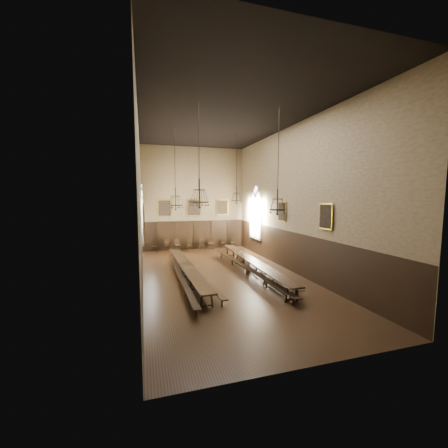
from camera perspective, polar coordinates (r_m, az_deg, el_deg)
name	(u,v)px	position (r m, az deg, el deg)	size (l,w,h in m)	color
floor	(222,276)	(16.46, -0.37, -10.84)	(9.00, 18.00, 0.02)	black
ceiling	(222,119)	(16.36, -0.39, 21.06)	(9.00, 18.00, 0.02)	black
wall_back	(194,199)	(24.56, -6.26, 5.26)	(9.00, 0.02, 9.00)	#8F7D58
wall_front	(319,204)	(7.56, 19.05, 4.01)	(9.00, 0.02, 9.00)	#8F7D58
wall_left	(140,200)	(15.16, -17.04, 4.78)	(0.02, 18.00, 9.00)	#8F7D58
wall_right	(292,200)	(17.58, 13.94, 4.96)	(0.02, 18.00, 9.00)	#8F7D58
wainscot_panelling	(222,255)	(16.15, -0.37, -6.55)	(9.00, 18.00, 2.50)	black
table_left	(187,272)	(16.10, -7.76, -9.81)	(1.01, 9.97, 0.78)	black
table_right	(252,267)	(17.08, 5.93, -8.78)	(1.01, 10.67, 0.83)	black
bench_left_outer	(180,276)	(15.65, -9.18, -10.64)	(0.33, 10.31, 0.46)	black
bench_left_inner	(195,272)	(16.27, -5.96, -9.99)	(0.93, 9.95, 0.45)	black
bench_right_inner	(247,270)	(16.69, 4.76, -9.50)	(0.76, 10.76, 0.48)	black
bench_right_outer	(262,268)	(17.41, 7.89, -9.01)	(0.62, 9.50, 0.43)	black
chair_0	(155,248)	(24.14, -14.24, -4.93)	(0.54, 0.54, 0.97)	black
chair_1	(167,248)	(24.20, -11.68, -4.82)	(0.52, 0.52, 1.00)	black
chair_2	(178,247)	(24.23, -9.62, -4.77)	(0.53, 0.53, 1.01)	black
chair_3	(190,247)	(24.38, -7.09, -4.75)	(0.41, 0.41, 0.90)	black
chair_4	(202,246)	(24.60, -4.63, -4.64)	(0.39, 0.39, 0.88)	black
chair_5	(211,245)	(24.75, -2.75, -4.45)	(0.54, 0.54, 1.04)	black
chair_6	(224,245)	(25.13, -0.09, -4.36)	(0.44, 0.44, 0.93)	black
chair_7	(233,244)	(25.34, 1.94, -4.25)	(0.51, 0.51, 0.97)	black
chandelier_back_left	(176,201)	(18.22, -10.04, 4.78)	(0.94, 0.94, 5.06)	black
chandelier_back_right	(237,195)	(19.21, 2.65, 5.99)	(0.77, 0.77, 4.71)	black
chandelier_front_left	(199,196)	(13.13, -5.13, 5.82)	(0.90, 0.90, 4.75)	black
chandelier_front_right	(277,203)	(14.04, 11.04, 4.32)	(0.84, 0.84, 5.13)	black
portrait_back_0	(164,208)	(24.12, -12.28, 3.26)	(1.10, 0.12, 1.40)	#AB8B29
portrait_back_1	(194,208)	(24.45, -6.18, 3.39)	(1.10, 0.12, 1.40)	#AB8B29
portrait_back_2	(222,207)	(25.05, -0.31, 3.48)	(1.10, 0.12, 1.40)	#AB8B29
portrait_left_0	(143,214)	(16.19, -16.47, 2.00)	(0.12, 1.00, 1.30)	#AB8B29
portrait_left_1	(143,221)	(11.70, -16.42, 0.66)	(0.12, 1.00, 1.30)	#AB8B29
portrait_right_0	(282,212)	(18.41, 11.96, 2.54)	(0.12, 1.00, 1.30)	#AB8B29
portrait_right_1	(326,216)	(14.62, 20.39, 1.51)	(0.12, 1.00, 1.30)	#AB8B29
window_right	(256,212)	(22.50, 6.59, 2.42)	(0.20, 2.20, 4.60)	white
window_left	(142,214)	(20.70, -16.62, 1.93)	(0.20, 2.20, 4.60)	white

